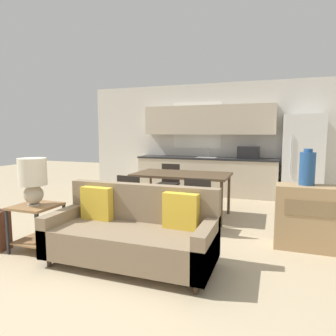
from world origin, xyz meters
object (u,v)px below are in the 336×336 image
couch (133,234)px  side_table (37,220)px  credenza (320,218)px  dining_chair_near_left (133,198)px  dining_chair_far_left (169,182)px  table_lamp (33,178)px  refrigerator (302,158)px  dining_table (182,177)px  dining_chair_near_right (200,202)px  vase (307,168)px

couch → side_table: bearing=-177.0°
credenza → dining_chair_near_left: dining_chair_near_left is taller
credenza → dining_chair_far_left: 3.17m
table_lamp → credenza: table_lamp is taller
couch → refrigerator: bearing=63.4°
dining_table → dining_chair_near_left: 1.05m
dining_chair_near_right → dining_chair_far_left: 1.92m
dining_chair_near_left → refrigerator: bearing=-126.4°
side_table → dining_chair_near_right: bearing=36.8°
couch → table_lamp: (-1.33, -0.09, 0.59)m
vase → dining_chair_near_left: (-2.49, 0.02, -0.57)m
refrigerator → dining_chair_near_right: refrigerator is taller
dining_table → side_table: 2.51m
vase → dining_chair_far_left: size_ratio=0.56×
refrigerator → vase: size_ratio=4.02×
vase → couch: bearing=-147.8°
dining_chair_near_right → dining_chair_near_left: same height
dining_chair_near_right → credenza: bearing=-178.6°
refrigerator → vase: bearing=-93.2°
couch → credenza: (2.06, 1.15, 0.07)m
dining_table → couch: (0.06, -2.07, -0.37)m
vase → dining_chair_far_left: (-2.48, 1.68, -0.57)m
couch → vase: vase is taller
couch → side_table: size_ratio=3.23×
vase → dining_chair_near_right: size_ratio=0.56×
side_table → dining_chair_near_right: dining_chair_near_right is taller
credenza → dining_chair_far_left: (-2.66, 1.72, 0.06)m
refrigerator → dining_table: bearing=-136.3°
couch → dining_chair_near_right: bearing=69.7°
credenza → dining_chair_near_left: size_ratio=1.30×
credenza → dining_chair_near_left: (-2.67, 0.06, 0.06)m
dining_table → table_lamp: bearing=-120.5°
dining_chair_near_left → dining_chair_far_left: bearing=-84.0°
couch → dining_chair_near_right: couch is taller
refrigerator → dining_chair_near_left: (-2.65, -2.87, -0.47)m
dining_chair_near_right → table_lamp: bearing=43.3°
couch → dining_chair_far_left: (-0.59, 2.87, 0.13)m
dining_table → vase: 2.16m
table_lamp → vase: 3.47m
dining_chair_near_right → refrigerator: bearing=-113.2°
side_table → dining_chair_far_left: dining_chair_far_left is taller
side_table → credenza: credenza is taller
side_table → dining_table: bearing=59.4°
dining_table → dining_chair_near_left: bearing=-122.3°
table_lamp → dining_chair_near_left: (0.73, 1.30, -0.47)m
couch → vase: size_ratio=4.06×
credenza → dining_chair_near_left: bearing=178.6°
dining_table → dining_chair_near_left: (-0.54, -0.86, -0.24)m
couch → table_lamp: bearing=-176.2°
refrigerator → dining_chair_near_left: 3.94m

